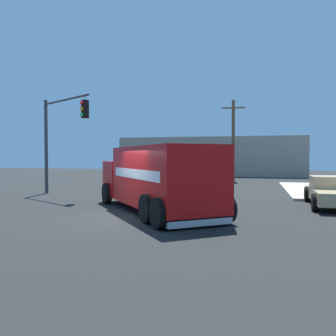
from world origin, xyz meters
The scene contains 6 objects.
ground_plane centered at (0.00, 0.00, 0.00)m, with size 100.00×100.00×0.00m, color black.
delivery_truck centered at (0.91, 1.57, 1.42)m, with size 7.03×8.00×2.68m.
traffic_light_primary centered at (-6.40, 6.22, 3.84)m, with size 4.28×2.66×5.77m.
pickup_tan centered at (8.33, 5.05, 0.73)m, with size 2.40×5.27×1.38m.
utility_pole centered at (2.72, 21.31, 3.91)m, with size 2.20×0.30×7.55m.
building_backdrop centered at (-0.52, 30.98, 2.30)m, with size 21.71×6.00×4.59m, color gray.
Camera 1 is at (4.92, -12.39, 2.27)m, focal length 37.89 mm.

